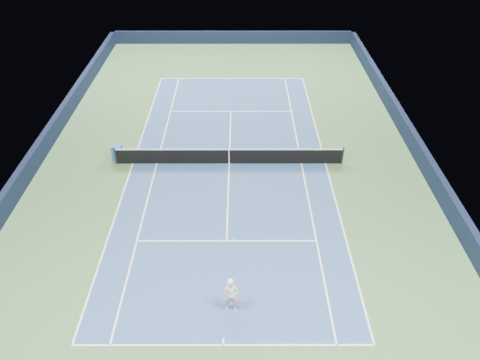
{
  "coord_description": "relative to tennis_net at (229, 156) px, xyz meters",
  "views": [
    {
      "loc": [
        0.6,
        -22.14,
        14.75
      ],
      "look_at": [
        0.62,
        -3.0,
        1.0
      ],
      "focal_mm": 35.0,
      "sensor_mm": 36.0,
      "label": 1
    }
  ],
  "objects": [
    {
      "name": "ground",
      "position": [
        0.0,
        0.0,
        -0.5
      ],
      "size": [
        40.0,
        40.0,
        0.0
      ],
      "primitive_type": "plane",
      "color": "#375E33",
      "rests_on": "ground"
    },
    {
      "name": "wall_far",
      "position": [
        0.0,
        19.82,
        0.05
      ],
      "size": [
        22.0,
        0.35,
        1.1
      ],
      "primitive_type": "cube",
      "color": "black",
      "rests_on": "ground"
    },
    {
      "name": "wall_right",
      "position": [
        10.82,
        0.0,
        0.05
      ],
      "size": [
        0.35,
        40.0,
        1.1
      ],
      "primitive_type": "cube",
      "color": "#101931",
      "rests_on": "ground"
    },
    {
      "name": "wall_left",
      "position": [
        -10.82,
        0.0,
        0.05
      ],
      "size": [
        0.35,
        40.0,
        1.1
      ],
      "primitive_type": "cube",
      "color": "black",
      "rests_on": "ground"
    },
    {
      "name": "court_surface",
      "position": [
        0.0,
        0.0,
        -0.5
      ],
      "size": [
        10.97,
        23.77,
        0.01
      ],
      "primitive_type": "cube",
      "color": "navy",
      "rests_on": "ground"
    },
    {
      "name": "baseline_far",
      "position": [
        0.0,
        11.88,
        -0.5
      ],
      "size": [
        10.97,
        0.08,
        0.0
      ],
      "primitive_type": "cube",
      "color": "white",
      "rests_on": "ground"
    },
    {
      "name": "baseline_near",
      "position": [
        0.0,
        -11.88,
        -0.5
      ],
      "size": [
        10.97,
        0.08,
        0.0
      ],
      "primitive_type": "cube",
      "color": "white",
      "rests_on": "ground"
    },
    {
      "name": "sideline_doubles_right",
      "position": [
        5.49,
        0.0,
        -0.5
      ],
      "size": [
        0.08,
        23.77,
        0.0
      ],
      "primitive_type": "cube",
      "color": "white",
      "rests_on": "ground"
    },
    {
      "name": "sideline_doubles_left",
      "position": [
        -5.49,
        0.0,
        -0.5
      ],
      "size": [
        0.08,
        23.77,
        0.0
      ],
      "primitive_type": "cube",
      "color": "white",
      "rests_on": "ground"
    },
    {
      "name": "sideline_singles_right",
      "position": [
        4.12,
        0.0,
        -0.5
      ],
      "size": [
        0.08,
        23.77,
        0.0
      ],
      "primitive_type": "cube",
      "color": "white",
      "rests_on": "ground"
    },
    {
      "name": "sideline_singles_left",
      "position": [
        -4.12,
        0.0,
        -0.5
      ],
      "size": [
        0.08,
        23.77,
        0.0
      ],
      "primitive_type": "cube",
      "color": "white",
      "rests_on": "ground"
    },
    {
      "name": "service_line_far",
      "position": [
        0.0,
        6.4,
        -0.5
      ],
      "size": [
        8.23,
        0.08,
        0.0
      ],
      "primitive_type": "cube",
      "color": "white",
      "rests_on": "ground"
    },
    {
      "name": "service_line_near",
      "position": [
        0.0,
        -6.4,
        -0.5
      ],
      "size": [
        8.23,
        0.08,
        0.0
      ],
      "primitive_type": "cube",
      "color": "white",
      "rests_on": "ground"
    },
    {
      "name": "center_service_line",
      "position": [
        0.0,
        0.0,
        -0.5
      ],
      "size": [
        0.08,
        12.8,
        0.0
      ],
      "primitive_type": "cube",
      "color": "white",
      "rests_on": "ground"
    },
    {
      "name": "center_mark_far",
      "position": [
        0.0,
        11.73,
        -0.5
      ],
      "size": [
        0.08,
        0.3,
        0.0
      ],
      "primitive_type": "cube",
      "color": "white",
      "rests_on": "ground"
    },
    {
      "name": "center_mark_near",
      "position": [
        0.0,
        -11.73,
        -0.5
      ],
      "size": [
        0.08,
        0.3,
        0.0
      ],
      "primitive_type": "cube",
      "color": "white",
      "rests_on": "ground"
    },
    {
      "name": "tennis_net",
      "position": [
        0.0,
        0.0,
        0.0
      ],
      "size": [
        12.9,
        0.1,
        1.07
      ],
      "color": "black",
      "rests_on": "ground"
    },
    {
      "name": "sponsor_cube",
      "position": [
        -6.4,
        0.48,
        -0.06
      ],
      "size": [
        0.6,
        0.55,
        0.89
      ],
      "color": "blue",
      "rests_on": "ground"
    },
    {
      "name": "tennis_player",
      "position": [
        0.28,
        -10.27,
        0.3
      ],
      "size": [
        0.76,
        1.23,
        2.82
      ],
      "color": "white",
      "rests_on": "ground"
    }
  ]
}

